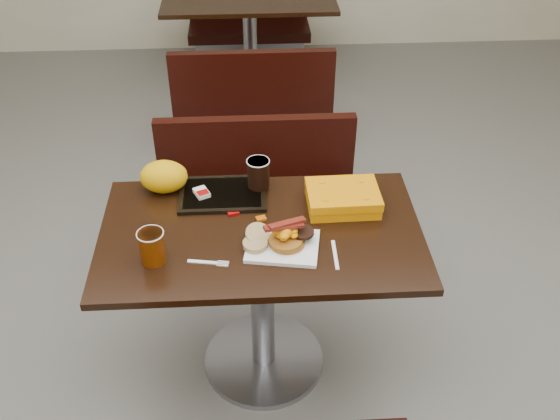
{
  "coord_description": "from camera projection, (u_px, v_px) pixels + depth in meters",
  "views": [
    {
      "loc": [
        -0.03,
        -1.83,
        2.24
      ],
      "look_at": [
        0.07,
        0.03,
        0.82
      ],
      "focal_mm": 40.62,
      "sensor_mm": 36.0,
      "label": 1
    }
  ],
  "objects": [
    {
      "name": "bacon_strips",
      "position": [
        284.0,
        226.0,
        2.23
      ],
      "size": [
        0.16,
        0.11,
        0.01
      ],
      "primitive_type": null,
      "rotation": [
        0.0,
        0.0,
        0.31
      ],
      "color": "#3F0407",
      "rests_on": "scrambled_eggs"
    },
    {
      "name": "pancake_stack",
      "position": [
        287.0,
        241.0,
        2.26
      ],
      "size": [
        0.14,
        0.14,
        0.03
      ],
      "primitive_type": "cylinder",
      "rotation": [
        0.0,
        0.0,
        0.08
      ],
      "color": "#904A18",
      "rests_on": "platter"
    },
    {
      "name": "condiment_ketchup",
      "position": [
        233.0,
        212.0,
        2.43
      ],
      "size": [
        0.05,
        0.04,
        0.01
      ],
      "primitive_type": "cube",
      "rotation": [
        0.0,
        0.0,
        0.27
      ],
      "color": "#8C0504",
      "rests_on": "table_near"
    },
    {
      "name": "coffee_cup_far",
      "position": [
        258.0,
        173.0,
        2.52
      ],
      "size": [
        0.11,
        0.11,
        0.12
      ],
      "primitive_type": "cylinder",
      "rotation": [
        0.0,
        0.0,
        0.26
      ],
      "color": "black",
      "rests_on": "tray"
    },
    {
      "name": "table_far",
      "position": [
        250.0,
        47.0,
        4.65
      ],
      "size": [
        1.2,
        0.7,
        0.75
      ],
      "primitive_type": null,
      "color": "black",
      "rests_on": "floor"
    },
    {
      "name": "clamshell",
      "position": [
        343.0,
        198.0,
        2.45
      ],
      "size": [
        0.28,
        0.21,
        0.07
      ],
      "primitive_type": "cube",
      "rotation": [
        0.0,
        0.0,
        0.02
      ],
      "color": "orange",
      "rests_on": "table_near"
    },
    {
      "name": "knife",
      "position": [
        335.0,
        255.0,
        2.24
      ],
      "size": [
        0.02,
        0.16,
        0.0
      ],
      "primitive_type": "cube",
      "rotation": [
        0.0,
        0.0,
        -1.59
      ],
      "color": "white",
      "rests_on": "table_near"
    },
    {
      "name": "hashbrown_sleeve_left",
      "position": [
        202.0,
        193.0,
        2.5
      ],
      "size": [
        0.07,
        0.08,
        0.02
      ],
      "primitive_type": "cube",
      "rotation": [
        0.0,
        0.0,
        0.44
      ],
      "color": "silver",
      "rests_on": "tray"
    },
    {
      "name": "tray",
      "position": [
        223.0,
        194.0,
        2.53
      ],
      "size": [
        0.34,
        0.25,
        0.02
      ],
      "primitive_type": "cube",
      "rotation": [
        0.0,
        0.0,
        -0.0
      ],
      "color": "black",
      "rests_on": "table_near"
    },
    {
      "name": "platter",
      "position": [
        283.0,
        246.0,
        2.27
      ],
      "size": [
        0.29,
        0.24,
        0.02
      ],
      "primitive_type": "cube",
      "rotation": [
        0.0,
        0.0,
        -0.17
      ],
      "color": "white",
      "rests_on": "table_near"
    },
    {
      "name": "condiment_syrup",
      "position": [
        261.0,
        219.0,
        2.4
      ],
      "size": [
        0.04,
        0.04,
        0.01
      ],
      "primitive_type": "cube",
      "rotation": [
        0.0,
        0.0,
        0.29
      ],
      "color": "#B44C07",
      "rests_on": "table_near"
    },
    {
      "name": "sausage_patty",
      "position": [
        303.0,
        232.0,
        2.27
      ],
      "size": [
        0.08,
        0.08,
        0.01
      ],
      "primitive_type": "cylinder",
      "rotation": [
        0.0,
        0.0,
        -0.01
      ],
      "color": "black",
      "rests_on": "pancake_stack"
    },
    {
      "name": "table_near",
      "position": [
        263.0,
        301.0,
        2.58
      ],
      "size": [
        1.2,
        0.7,
        0.75
      ],
      "primitive_type": null,
      "color": "black",
      "rests_on": "floor"
    },
    {
      "name": "floor",
      "position": [
        264.0,
        361.0,
        2.81
      ],
      "size": [
        6.0,
        7.0,
        0.01
      ],
      "primitive_type": "cube",
      "color": "gray",
      "rests_on": "ground"
    },
    {
      "name": "coffee_cup_near",
      "position": [
        152.0,
        247.0,
        2.19
      ],
      "size": [
        0.12,
        0.12,
        0.12
      ],
      "primitive_type": "cylinder",
      "rotation": [
        0.0,
        0.0,
        -0.4
      ],
      "color": "#903505",
      "rests_on": "table_near"
    },
    {
      "name": "scrambled_eggs",
      "position": [
        285.0,
        233.0,
        2.24
      ],
      "size": [
        0.1,
        0.09,
        0.04
      ],
      "primitive_type": "ellipsoid",
      "rotation": [
        0.0,
        0.0,
        -0.21
      ],
      "color": "#E89D04",
      "rests_on": "pancake_stack"
    },
    {
      "name": "bench_far_s",
      "position": [
        253.0,
        92.0,
        4.1
      ],
      "size": [
        1.0,
        0.46,
        0.72
      ],
      "primitive_type": null,
      "color": "black",
      "rests_on": "floor"
    },
    {
      "name": "bench_near_n",
      "position": [
        258.0,
        202.0,
        3.15
      ],
      "size": [
        1.0,
        0.46,
        0.72
      ],
      "primitive_type": null,
      "color": "black",
      "rests_on": "floor"
    },
    {
      "name": "paper_bag",
      "position": [
        164.0,
        177.0,
        2.52
      ],
      "size": [
        0.22,
        0.18,
        0.13
      ],
      "primitive_type": "ellipsoid",
      "rotation": [
        0.0,
        0.0,
        0.22
      ],
      "color": "#EAB607",
      "rests_on": "table_near"
    },
    {
      "name": "fork",
      "position": [
        202.0,
        262.0,
        2.21
      ],
      "size": [
        0.15,
        0.05,
        0.0
      ],
      "primitive_type": null,
      "rotation": [
        0.0,
        0.0,
        -0.17
      ],
      "color": "white",
      "rests_on": "table_near"
    },
    {
      "name": "bench_far_n",
      "position": [
        249.0,
        15.0,
        5.21
      ],
      "size": [
        1.0,
        0.46,
        0.72
      ],
      "primitive_type": null,
      "color": "black",
      "rests_on": "floor"
    },
    {
      "name": "muffin_bottom",
      "position": [
        255.0,
        244.0,
        2.25
      ],
      "size": [
        0.1,
        0.1,
        0.02
      ],
      "primitive_type": "cylinder",
      "rotation": [
        0.0,
        0.0,
        0.09
      ],
      "color": "tan",
      "rests_on": "platter"
    },
    {
      "name": "muffin_top",
      "position": [
        258.0,
        234.0,
        2.28
      ],
      "size": [
        0.11,
        0.11,
        0.05
      ],
      "primitive_type": "cylinder",
      "rotation": [
        0.38,
        0.0,
        0.25
      ],
      "color": "tan",
      "rests_on": "platter"
    }
  ]
}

